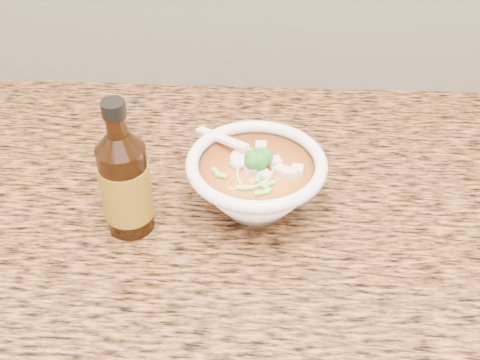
{
  "coord_description": "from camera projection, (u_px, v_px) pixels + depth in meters",
  "views": [
    {
      "loc": [
        -0.04,
        1.12,
        1.42
      ],
      "look_at": [
        -0.07,
        1.68,
        0.94
      ],
      "focal_mm": 45.0,
      "sensor_mm": 36.0,
      "label": 1
    }
  ],
  "objects": [
    {
      "name": "counter_slab",
      "position": [
        290.0,
        225.0,
        0.78
      ],
      "size": [
        4.0,
        0.68,
        0.04
      ],
      "primitive_type": "cube",
      "color": "#915A35",
      "rests_on": "cabinet"
    },
    {
      "name": "soup_bowl",
      "position": [
        256.0,
        183.0,
        0.75
      ],
      "size": [
        0.17,
        0.17,
        0.1
      ],
      "rotation": [
        0.0,
        0.0,
        0.35
      ],
      "color": "white",
      "rests_on": "counter_slab"
    },
    {
      "name": "hot_sauce_bottle",
      "position": [
        125.0,
        183.0,
        0.7
      ],
      "size": [
        0.07,
        0.07,
        0.18
      ],
      "rotation": [
        0.0,
        0.0,
        0.11
      ],
      "color": "#341707",
      "rests_on": "counter_slab"
    }
  ]
}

